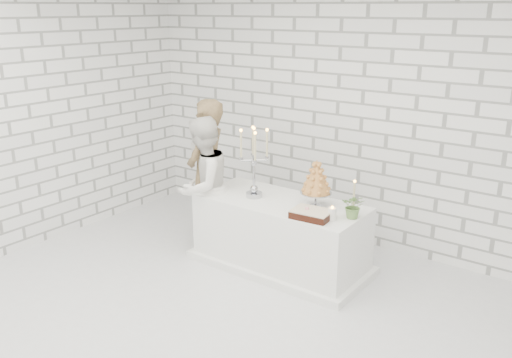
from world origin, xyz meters
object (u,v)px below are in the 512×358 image
Objects in this scene: bride at (202,187)px; candelabra at (254,162)px; groom at (207,174)px; croquembouche at (316,183)px; cake_table at (281,234)px.

candelabra is (0.60, 0.16, 0.35)m from bride.
bride is (0.10, -0.19, -0.08)m from groom.
croquembouche is at bearing 81.16° from groom.
cake_table is 0.82m from candelabra.
groom is 1.39m from croquembouche.
candelabra is at bearing 97.43° from bride.
candelabra is at bearing -169.03° from cake_table.
croquembouche is at bearing 94.95° from bride.
groom is 0.75m from candelabra.
groom is 1.10× the size of bride.
croquembouche reaches higher than cake_table.
candelabra is (-0.31, -0.06, 0.76)m from cake_table.
cake_table is 1.04× the size of groom.
candelabra reaches higher than croquembouche.
groom is at bearing 177.53° from candelabra.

